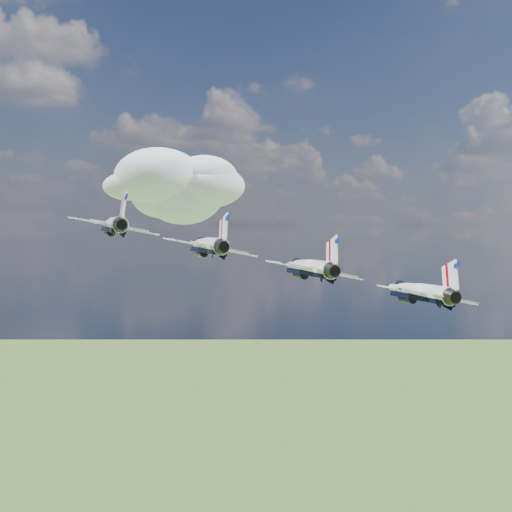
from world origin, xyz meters
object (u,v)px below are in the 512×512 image
jet_1 (207,245)px  jet_3 (416,291)px  jet_0 (113,225)px  jet_2 (307,267)px

jet_1 → jet_3: 25.22m
jet_0 → jet_1: size_ratio=1.00×
jet_1 → jet_0: bearing=145.4°
jet_0 → jet_2: jet_0 is taller
jet_2 → jet_3: jet_2 is taller
jet_1 → jet_3: (18.10, -16.86, -4.94)m
jet_0 → jet_2: (18.10, -16.86, -4.94)m
jet_2 → jet_1: bearing=145.4°
jet_3 → jet_2: bearing=145.4°
jet_1 → jet_3: bearing=-34.6°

